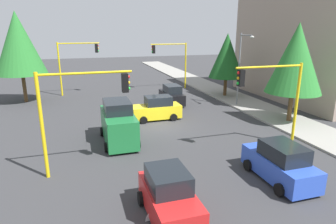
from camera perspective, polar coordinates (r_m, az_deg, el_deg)
name	(u,v)px	position (r m, az deg, el deg)	size (l,w,h in m)	color
ground_plane	(158,127)	(22.62, -1.97, -2.94)	(120.00, 120.00, 0.00)	#353538
sidewalk_kerb	(243,102)	(31.16, 14.43, 1.98)	(80.00, 4.00, 0.15)	gray
apartment_block	(314,32)	(35.29, 26.66, 13.86)	(16.52, 9.30, 14.06)	gray
traffic_signal_far_left	(172,57)	(36.61, 0.80, 10.78)	(0.36, 4.59, 5.71)	yellow
traffic_signal_far_right	(75,58)	(34.80, -17.71, 10.05)	(0.36, 4.59, 5.96)	yellow
traffic_signal_near_left	(273,89)	(18.82, 19.92, 4.19)	(0.36, 4.59, 5.33)	yellow
traffic_signal_near_right	(80,102)	(15.06, -16.94, 1.89)	(0.36, 4.59, 5.40)	yellow
street_lamp_curbside	(242,62)	(28.59, 14.23, 9.49)	(2.15, 0.28, 7.00)	slate
tree_roadside_near	(296,58)	(24.76, 23.78, 9.58)	(4.29, 4.29, 7.84)	brown
tree_opposite_side	(18,43)	(33.13, -27.26, 11.88)	(4.95, 4.95, 9.07)	brown
tree_roadside_mid	(227,56)	(32.76, 11.45, 10.75)	(3.80, 3.80, 6.93)	brown
delivery_van_green	(118,123)	(19.62, -9.71, -2.20)	(4.80, 2.22, 2.77)	#1E7238
car_yellow	(157,109)	(24.31, -2.26, 0.61)	(1.98, 4.09, 1.98)	yellow
car_black	(172,95)	(29.31, 0.75, 3.27)	(3.95, 1.93, 1.98)	black
car_red	(169,196)	(12.05, 0.19, -16.22)	(3.75, 2.04, 1.98)	red
car_blue	(280,163)	(15.65, 21.10, -9.38)	(4.19, 2.06, 1.98)	blue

